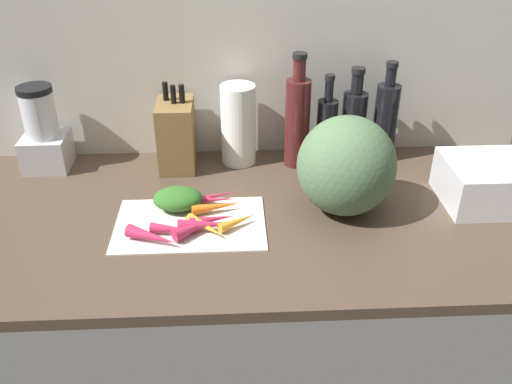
{
  "coord_description": "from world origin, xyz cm",
  "views": [
    {
      "loc": [
        -9.01,
        -126.45,
        80.67
      ],
      "look_at": [
        -3.05,
        -8.33,
        10.8
      ],
      "focal_mm": 38.64,
      "sensor_mm": 36.0,
      "label": 1
    }
  ],
  "objects": [
    {
      "name": "carrot_greens_pile",
      "position": [
        -23.73,
        1.39,
        3.61
      ],
      "size": [
        13.29,
        10.22,
        5.62
      ],
      "primitive_type": "ellipsoid",
      "color": "#2D6023",
      "rests_on": "cutting_board"
    },
    {
      "name": "bottle_3",
      "position": [
        39.05,
        29.59,
        13.05
      ],
      "size": [
        7.31,
        7.31,
        31.57
      ],
      "color": "black",
      "rests_on": "ground_plane"
    },
    {
      "name": "knife_block",
      "position": [
        -25.45,
        27.54,
        10.62
      ],
      "size": [
        10.74,
        15.83,
        26.41
      ],
      "color": "brown",
      "rests_on": "ground_plane"
    },
    {
      "name": "paper_towel_roll",
      "position": [
        -6.6,
        29.5,
        12.57
      ],
      "size": [
        10.61,
        10.61,
        25.13
      ],
      "primitive_type": "cylinder",
      "color": "white",
      "rests_on": "ground_plane"
    },
    {
      "name": "carrot_4",
      "position": [
        -15.89,
        -10.28,
        2.16
      ],
      "size": [
        10.53,
        10.52,
        2.73
      ],
      "primitive_type": "cone",
      "rotation": [
        0.0,
        1.57,
        -0.78
      ],
      "color": "orange",
      "rests_on": "cutting_board"
    },
    {
      "name": "carrot_0",
      "position": [
        -16.07,
        2.89,
        2.07
      ],
      "size": [
        16.56,
        2.78,
        2.54
      ],
      "primitive_type": "cone",
      "rotation": [
        0.0,
        1.57,
        0.01
      ],
      "color": "#B2264C",
      "rests_on": "cutting_board"
    },
    {
      "name": "bottle_1",
      "position": [
        20.53,
        28.13,
        11.12
      ],
      "size": [
        6.32,
        6.32,
        28.41
      ],
      "color": "black",
      "rests_on": "ground_plane"
    },
    {
      "name": "blender_appliance",
      "position": [
        -65.65,
        28.86,
        11.24
      ],
      "size": [
        13.32,
        13.32,
        26.14
      ],
      "color": "#B2B2B7",
      "rests_on": "ground_plane"
    },
    {
      "name": "carrot_3",
      "position": [
        -14.32,
        -6.89,
        2.1
      ],
      "size": [
        12.02,
        5.04,
        2.61
      ],
      "primitive_type": "cone",
      "rotation": [
        0.0,
        1.57,
        0.21
      ],
      "color": "#B2264C",
      "rests_on": "cutting_board"
    },
    {
      "name": "carrot_7",
      "position": [
        -18.3,
        4.81,
        2.01
      ],
      "size": [
        13.19,
        7.11,
        2.41
      ],
      "primitive_type": "cone",
      "rotation": [
        0.0,
        1.57,
        -0.38
      ],
      "color": "red",
      "rests_on": "cutting_board"
    },
    {
      "name": "carrot_9",
      "position": [
        -7.85,
        -8.27,
        2.12
      ],
      "size": [
        10.58,
        8.12,
        2.63
      ],
      "primitive_type": "cone",
      "rotation": [
        0.0,
        1.57,
        0.57
      ],
      "color": "orange",
      "rests_on": "cutting_board"
    },
    {
      "name": "carrot_8",
      "position": [
        -23.69,
        -11.23,
        2.18
      ],
      "size": [
        12.64,
        4.87,
        2.76
      ],
      "primitive_type": "cone",
      "rotation": [
        0.0,
        1.57,
        -0.18
      ],
      "color": "#B2264C",
      "rests_on": "cutting_board"
    },
    {
      "name": "wall_back",
      "position": [
        0.0,
        38.5,
        30.0
      ],
      "size": [
        170.0,
        3.0,
        60.0
      ],
      "primitive_type": "cube",
      "color": "#BCB7AD",
      "rests_on": "ground_plane"
    },
    {
      "name": "cutting_board",
      "position": [
        -20.17,
        -6.03,
        0.4
      ],
      "size": [
        39.12,
        25.29,
        0.8
      ],
      "primitive_type": "cube",
      "color": "beige",
      "rests_on": "ground_plane"
    },
    {
      "name": "ground_plane",
      "position": [
        0.0,
        0.0,
        -1.5
      ],
      "size": [
        170.0,
        80.0,
        3.0
      ],
      "primitive_type": "cube",
      "color": "#47382B"
    },
    {
      "name": "carrot_1",
      "position": [
        -19.16,
        -11.45,
        2.51
      ],
      "size": [
        10.75,
        8.83,
        3.41
      ],
      "primitive_type": "cone",
      "rotation": [
        0.0,
        1.57,
        0.6
      ],
      "color": "#B2264C",
      "rests_on": "cutting_board"
    },
    {
      "name": "winter_squash",
      "position": [
        21.0,
        -0.54,
        13.4
      ],
      "size": [
        26.03,
        25.11,
        26.79
      ],
      "primitive_type": "ellipsoid",
      "color": "#4C6B47",
      "rests_on": "ground_plane"
    },
    {
      "name": "carrot_10",
      "position": [
        -14.8,
        5.0,
        1.82
      ],
      "size": [
        15.54,
        6.83,
        2.04
      ],
      "primitive_type": "cone",
      "rotation": [
        0.0,
        1.57,
        0.32
      ],
      "color": "#B2264C",
      "rests_on": "cutting_board"
    },
    {
      "name": "bottle_0",
      "position": [
        11.3,
        27.28,
        14.86
      ],
      "size": [
        7.59,
        7.59,
        35.24
      ],
      "color": "#471919",
      "rests_on": "ground_plane"
    },
    {
      "name": "dish_rack",
      "position": [
        62.4,
        1.73,
        5.98
      ],
      "size": [
        26.16,
        21.89,
        11.96
      ],
      "primitive_type": "cube",
      "color": "silver",
      "rests_on": "ground_plane"
    },
    {
      "name": "carrot_5",
      "position": [
        -15.77,
        -10.1,
        2.55
      ],
      "size": [
        14.37,
        3.94,
        3.5
      ],
      "primitive_type": "cone",
      "rotation": [
        0.0,
        1.57,
        0.03
      ],
      "color": "#B2264C",
      "rests_on": "cutting_board"
    },
    {
      "name": "carrot_6",
      "position": [
        -29.05,
        -14.56,
        2.52
      ],
      "size": [
        13.68,
        9.01,
        3.44
      ],
      "primitive_type": "cone",
      "rotation": [
        0.0,
        1.57,
        -0.45
      ],
      "color": "#B2264C",
      "rests_on": "cutting_board"
    },
    {
      "name": "bottle_2",
      "position": [
        29.24,
        29.96,
        12.11
      ],
      "size": [
        7.59,
        7.59,
        29.78
      ],
      "color": "black",
      "rests_on": "ground_plane"
    },
    {
      "name": "carrot_2",
      "position": [
        -13.43,
        -1.06,
        2.26
      ],
      "size": [
        13.57,
        5.87,
        2.92
      ],
      "primitive_type": "cone",
      "rotation": [
        0.0,
        1.57,
        0.23
      ],
      "color": "orange",
      "rests_on": "cutting_board"
    }
  ]
}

